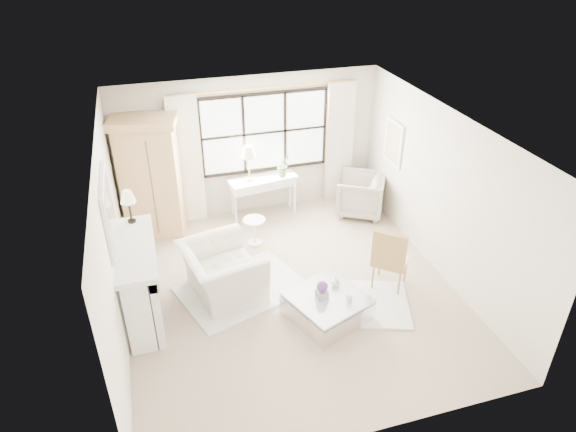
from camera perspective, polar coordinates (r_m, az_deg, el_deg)
The scene contains 32 objects.
floor at distance 8.23m, azimuth 0.32°, elevation -8.21°, with size 5.50×5.50×0.00m, color tan.
ceiling at distance 6.87m, azimuth 0.38°, elevation 9.64°, with size 5.50×5.50×0.00m, color silver.
wall_back at distance 9.85m, azimuth -4.33°, elevation 7.73°, with size 5.00×5.00×0.00m, color beige.
wall_front at distance 5.43m, azimuth 9.05°, elevation -14.41°, with size 5.00×5.00×0.00m, color silver.
wall_left at distance 7.25m, azimuth -18.95°, elevation -2.95°, with size 5.50×5.50×0.00m, color white.
wall_right at distance 8.44m, azimuth 16.83°, elevation 2.36°, with size 5.50×5.50×0.00m, color beige.
window_pane at distance 9.80m, azimuth -2.63°, elevation 9.25°, with size 2.40×0.02×1.50m, color silver.
window_frame at distance 9.79m, azimuth -2.61°, elevation 9.23°, with size 2.50×0.04×1.50m, color black, non-canonical shape.
curtain_rod at distance 9.47m, azimuth -2.66°, elevation 14.03°, with size 0.04×0.04×3.30m, color gold.
curtain_left at distance 9.65m, azimuth -11.17°, elevation 5.98°, with size 0.55×0.10×2.47m, color white.
curtain_right at distance 10.30m, azimuth 5.73°, elevation 8.02°, with size 0.55×0.10×2.47m, color beige.
fireplace at distance 7.63m, azimuth -16.38°, elevation -7.12°, with size 0.58×1.66×1.26m.
mirror_frame at distance 7.01m, azimuth -19.37°, elevation 0.44°, with size 0.05×1.15×0.95m, color white.
mirror_glass at distance 7.00m, azimuth -19.12°, elevation 0.47°, with size 0.02×1.00×0.80m, color silver.
art_frame at distance 9.66m, azimuth 11.64°, elevation 7.99°, with size 0.04×0.62×0.82m, color white.
art_canvas at distance 9.65m, azimuth 11.53°, elevation 7.98°, with size 0.01×0.52×0.72m, color #C3B097.
mantel_lamp at distance 7.67m, azimuth -17.39°, elevation 1.90°, with size 0.22×0.22×0.51m.
armoire at distance 9.43m, azimuth -15.02°, elevation 4.24°, with size 1.24×0.93×2.24m.
console_table at distance 10.03m, azimuth -2.75°, elevation 2.20°, with size 1.35×0.64×0.80m.
console_lamp at distance 9.55m, azimuth -4.41°, elevation 7.01°, with size 0.28×0.28×0.69m.
orchid_plant at distance 9.83m, azimuth -0.51°, elevation 5.69°, with size 0.25×0.20×0.45m, color #526946.
side_table at distance 9.16m, azimuth -3.75°, elevation -1.32°, with size 0.40×0.40×0.51m.
rug_left at distance 8.25m, azimuth -5.10°, elevation -8.09°, with size 1.86×1.32×0.03m, color silver.
rug_right at distance 8.04m, azimuth 7.98°, elevation -9.57°, with size 1.47×1.10×0.03m, color silver.
club_armchair at distance 8.01m, azimuth -7.34°, elevation -6.14°, with size 1.24×1.08×0.81m, color beige.
wingback_chair at distance 10.17m, azimuth 8.06°, elevation 2.37°, with size 0.86×0.88×0.80m, color #A59B8B.
french_chair at distance 8.29m, azimuth 11.19°, elevation -5.89°, with size 0.68×0.68×1.08m.
coffee_table at distance 7.66m, azimuth 4.36°, elevation -10.03°, with size 1.29×1.29×0.38m.
planter_box at distance 7.47m, azimuth 3.79°, elevation -8.65°, with size 0.16×0.16×0.12m, color gray.
planter_flowers at distance 7.39m, azimuth 3.83°, elevation -7.82°, with size 0.16×0.16×0.16m, color #5B3079.
pillar_candle at distance 7.45m, azimuth 6.84°, elevation -8.95°, with size 0.08×0.08×0.12m, color silver.
coffee_vase at distance 7.69m, azimuth 5.29°, elevation -7.29°, with size 0.14×0.14×0.15m, color silver.
Camera 1 is at (-1.87, -6.15, 5.15)m, focal length 32.00 mm.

